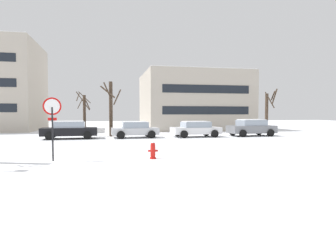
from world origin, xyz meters
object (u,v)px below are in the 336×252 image
stop_sign (52,116)px  parked_car_gray (251,127)px  parked_car_white (196,129)px  fire_hydrant (153,150)px  parked_car_silver (135,129)px  parked_car_black (70,130)px

stop_sign → parked_car_gray: size_ratio=0.65×
stop_sign → parked_car_white: 14.83m
parked_car_gray → fire_hydrant: bearing=-133.3°
fire_hydrant → parked_car_silver: bearing=88.8°
stop_sign → fire_hydrant: (4.33, -0.26, -1.53)m
parked_car_black → parked_car_gray: (15.71, -0.30, 0.03)m
parked_car_gray → stop_sign: bearing=-143.6°
parked_car_black → parked_car_silver: size_ratio=1.12×
stop_sign → parked_car_black: size_ratio=0.63×
stop_sign → parked_car_white: stop_sign is taller
parked_car_silver → parked_car_white: (5.24, -0.21, 0.00)m
stop_sign → parked_car_silver: bearing=67.9°
fire_hydrant → parked_car_white: bearing=64.2°
parked_car_silver → parked_car_gray: bearing=-1.0°
stop_sign → parked_car_gray: stop_sign is taller
parked_car_white → stop_sign: bearing=-131.6°
stop_sign → parked_car_white: size_ratio=0.65×
fire_hydrant → parked_car_gray: parked_car_gray is taller
fire_hydrant → parked_car_white: (5.48, 11.32, 0.31)m
parked_car_silver → parked_car_white: bearing=-2.3°
fire_hydrant → parked_car_white: size_ratio=0.19×
parked_car_black → parked_car_white: 10.48m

